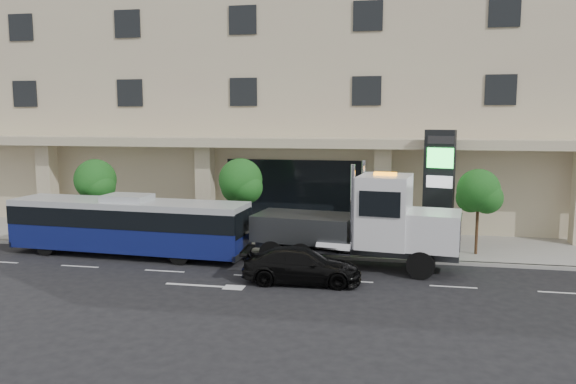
# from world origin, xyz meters

# --- Properties ---
(ground) EXTENTS (120.00, 120.00, 0.00)m
(ground) POSITION_xyz_m (0.00, 0.00, 0.00)
(ground) COLOR black
(ground) RESTS_ON ground
(sidewalk) EXTENTS (120.00, 6.00, 0.15)m
(sidewalk) POSITION_xyz_m (0.00, 5.00, 0.07)
(sidewalk) COLOR gray
(sidewalk) RESTS_ON ground
(curb) EXTENTS (120.00, 0.30, 0.15)m
(curb) POSITION_xyz_m (0.00, 2.00, 0.07)
(curb) COLOR gray
(curb) RESTS_ON ground
(convention_center) EXTENTS (60.00, 17.60, 20.00)m
(convention_center) POSITION_xyz_m (-0.00, 15.42, 9.97)
(convention_center) COLOR #BFAA8F
(convention_center) RESTS_ON ground
(tree_left) EXTENTS (2.27, 2.20, 4.22)m
(tree_left) POSITION_xyz_m (-9.97, 3.59, 3.11)
(tree_left) COLOR #422B19
(tree_left) RESTS_ON sidewalk
(tree_mid) EXTENTS (2.28, 2.20, 4.38)m
(tree_mid) POSITION_xyz_m (-1.97, 3.59, 3.26)
(tree_mid) COLOR #422B19
(tree_mid) RESTS_ON sidewalk
(tree_right) EXTENTS (2.10, 2.00, 4.04)m
(tree_right) POSITION_xyz_m (9.53, 3.59, 3.04)
(tree_right) COLOR #422B19
(tree_right) RESTS_ON sidewalk
(city_bus) EXTENTS (11.72, 3.11, 2.94)m
(city_bus) POSITION_xyz_m (-6.79, 0.83, 1.49)
(city_bus) COLOR black
(city_bus) RESTS_ON ground
(tow_truck) EXTENTS (10.26, 3.64, 4.64)m
(tow_truck) POSITION_xyz_m (4.35, 0.78, 1.91)
(tow_truck) COLOR #2D3033
(tow_truck) RESTS_ON ground
(black_sedan) EXTENTS (4.84, 2.15, 1.38)m
(black_sedan) POSITION_xyz_m (2.08, -2.02, 0.69)
(black_sedan) COLOR black
(black_sedan) RESTS_ON ground
(signage_pylon) EXTENTS (1.53, 0.93, 5.82)m
(signage_pylon) POSITION_xyz_m (7.78, 4.77, 3.11)
(signage_pylon) COLOR black
(signage_pylon) RESTS_ON sidewalk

